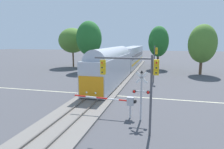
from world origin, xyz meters
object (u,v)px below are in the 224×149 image
oak_behind_train (89,38)px  elm_centre_background (159,42)px  maple_right_background (202,44)px  traffic_signal_near_right (135,75)px  pine_left_background (73,41)px  traffic_signal_far_side (155,58)px  commuter_train (125,59)px  crossing_signal_mast (141,90)px  crossing_gate_near (124,101)px

oak_behind_train → elm_centre_background: (14.19, 7.09, -0.66)m
maple_right_background → traffic_signal_near_right: bearing=-108.4°
traffic_signal_near_right → pine_left_background: pine_left_background is taller
traffic_signal_far_side → maple_right_background: (8.35, 9.24, 2.07)m
commuter_train → traffic_signal_near_right: bearing=-78.1°
oak_behind_train → crossing_signal_mast: bearing=-60.9°
crossing_gate_near → maple_right_background: maple_right_background is taller
crossing_gate_near → traffic_signal_far_side: traffic_signal_far_side is taller
crossing_signal_mast → pine_left_background: size_ratio=0.44×
commuter_train → elm_centre_background: size_ratio=4.31×
traffic_signal_near_right → elm_centre_background: size_ratio=0.57×
commuter_train → oak_behind_train: 8.92m
commuter_train → pine_left_background: (-14.14, 6.35, 3.69)m
commuter_train → pine_left_background: size_ratio=4.42×
traffic_signal_far_side → maple_right_background: maple_right_background is taller
commuter_train → traffic_signal_far_side: bearing=-49.7°
traffic_signal_near_right → traffic_signal_far_side: traffic_signal_far_side is taller
commuter_train → traffic_signal_far_side: size_ratio=7.42×
crossing_gate_near → traffic_signal_near_right: bearing=-65.7°
traffic_signal_far_side → maple_right_background: bearing=47.9°
maple_right_background → commuter_train: bearing=-172.3°
oak_behind_train → maple_right_background: bearing=2.4°
traffic_signal_near_right → oak_behind_train: bearing=116.4°
traffic_signal_near_right → traffic_signal_far_side: bearing=87.5°
pine_left_background → oak_behind_train: bearing=-40.2°
traffic_signal_near_right → traffic_signal_far_side: 18.28m
crossing_signal_mast → oak_behind_train: (-13.43, 24.11, 4.38)m
traffic_signal_far_side → oak_behind_train: (-14.01, 8.29, 3.11)m
commuter_train → crossing_gate_near: size_ratio=7.54×
traffic_signal_far_side → crossing_gate_near: bearing=-97.6°
pine_left_background → oak_behind_train: 8.26m
traffic_signal_far_side → pine_left_background: size_ratio=0.60×
traffic_signal_near_right → crossing_signal_mast: bearing=84.7°
traffic_signal_far_side → commuter_train: bearing=130.3°
pine_left_background → commuter_train: bearing=-24.2°
crossing_signal_mast → traffic_signal_near_right: (-0.23, -2.45, 1.63)m
commuter_train → elm_centre_background: elm_centre_background is taller
traffic_signal_near_right → elm_centre_background: 33.72m
maple_right_background → elm_centre_background: bearing=143.0°
crossing_gate_near → traffic_signal_near_right: size_ratio=1.01×
crossing_signal_mast → commuter_train: bearing=103.6°
crossing_gate_near → pine_left_background: bearing=122.1°
crossing_signal_mast → traffic_signal_far_side: 15.88m
crossing_signal_mast → traffic_signal_near_right: 2.95m
elm_centre_background → traffic_signal_far_side: bearing=-90.7°
commuter_train → crossing_gate_near: commuter_train is taller
crossing_gate_near → oak_behind_train: oak_behind_train is taller
crossing_gate_near → crossing_signal_mast: (1.49, -0.35, 1.11)m
maple_right_background → traffic_signal_far_side: bearing=-132.1°
commuter_train → traffic_signal_near_right: traffic_signal_near_right is taller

